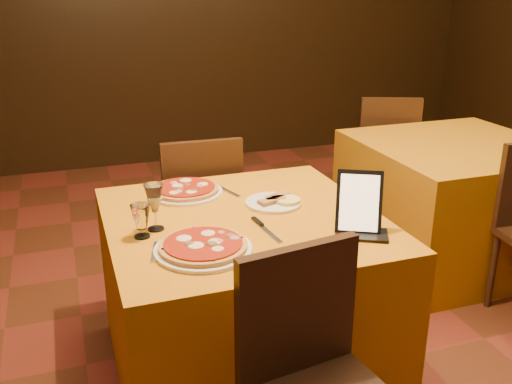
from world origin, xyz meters
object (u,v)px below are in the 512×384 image
object	(u,v)px
water_glass	(141,221)
wine_glass	(155,207)
chair_side_far	(383,154)
pizza_far	(185,191)
chair_main_far	(198,211)
tablet	(359,202)
side_table	(452,202)
pizza_near	(203,248)
main_table	(244,297)

from	to	relation	value
water_glass	wine_glass	bearing A→B (deg)	40.38
chair_side_far	pizza_far	size ratio (longest dim) A/B	2.70
chair_main_far	chair_side_far	distance (m)	1.71
water_glass	tablet	xyz separation A→B (m)	(0.80, -0.22, 0.06)
side_table	pizza_near	world-z (taller)	pizza_near
chair_main_far	pizza_far	world-z (taller)	chair_main_far
tablet	chair_side_far	bearing A→B (deg)	83.63
chair_main_far	tablet	world-z (taller)	tablet
chair_main_far	pizza_far	distance (m)	0.60
side_table	wine_glass	world-z (taller)	wine_glass
wine_glass	chair_side_far	bearing A→B (deg)	37.73
wine_glass	tablet	xyz separation A→B (m)	(0.74, -0.27, 0.03)
side_table	chair_main_far	size ratio (longest dim) A/B	1.21
pizza_far	tablet	world-z (taller)	tablet
side_table	pizza_near	bearing A→B (deg)	-153.18
wine_glass	side_table	bearing A→B (deg)	19.00
side_table	tablet	size ratio (longest dim) A/B	4.51
main_table	pizza_near	xyz separation A→B (m)	(-0.23, -0.26, 0.39)
side_table	pizza_near	size ratio (longest dim) A/B	3.11
pizza_near	wine_glass	world-z (taller)	wine_glass
chair_side_far	wine_glass	distance (m)	2.48
pizza_near	wine_glass	xyz separation A→B (m)	(-0.13, 0.25, 0.08)
side_table	water_glass	world-z (taller)	water_glass
chair_side_far	pizza_far	xyz separation A→B (m)	(-1.74, -1.14, 0.31)
wine_glass	tablet	bearing A→B (deg)	-20.10
side_table	chair_side_far	bearing A→B (deg)	90.00
side_table	wine_glass	bearing A→B (deg)	-161.00
pizza_near	water_glass	xyz separation A→B (m)	(-0.19, 0.20, 0.05)
main_table	side_table	distance (m)	1.71
pizza_near	water_glass	size ratio (longest dim) A/B	2.72
chair_main_far	chair_side_far	world-z (taller)	same
chair_main_far	wine_glass	distance (m)	0.99
wine_glass	tablet	world-z (taller)	tablet
chair_main_far	pizza_far	bearing A→B (deg)	74.10
water_glass	tablet	distance (m)	0.83
side_table	water_glass	bearing A→B (deg)	-160.20
main_table	wine_glass	size ratio (longest dim) A/B	5.79
side_table	chair_main_far	distance (m)	1.59
side_table	wine_glass	distance (m)	2.10
water_glass	side_table	bearing A→B (deg)	19.80
main_table	chair_side_far	distance (m)	2.17
tablet	wine_glass	bearing A→B (deg)	-172.29
side_table	pizza_far	bearing A→B (deg)	-169.82
water_glass	chair_main_far	bearing A→B (deg)	64.73
chair_main_far	water_glass	distance (m)	1.05
main_table	pizza_near	bearing A→B (deg)	-132.11
pizza_near	tablet	bearing A→B (deg)	-1.96
side_table	water_glass	xyz separation A→B (m)	(-2.00, -0.72, 0.44)
main_table	chair_main_far	distance (m)	0.83
pizza_near	wine_glass	size ratio (longest dim) A/B	1.86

